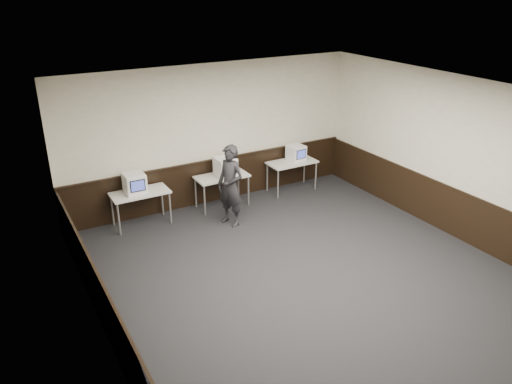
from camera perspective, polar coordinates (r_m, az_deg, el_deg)
floor at (r=8.88m, az=6.58°, el=-10.12°), size 8.00×8.00×0.00m
ceiling at (r=7.61m, az=7.70°, el=10.44°), size 8.00×8.00×0.00m
back_wall at (r=11.36m, az=-4.95°, el=6.51°), size 7.00×0.00×7.00m
left_wall at (r=6.82m, az=-17.54°, el=-6.53°), size 0.00×8.00×8.00m
right_wall at (r=10.46m, az=22.78°, el=3.25°), size 0.00×8.00×8.00m
wainscot_back at (r=11.70m, az=-4.72°, el=1.33°), size 6.98×0.04×1.00m
wainscot_left at (r=7.41m, az=-16.34°, el=-13.91°), size 0.04×7.98×1.00m
wainscot_right at (r=10.84m, az=21.82°, el=-2.22°), size 0.04×7.98×1.00m
wainscot_rail at (r=11.50m, az=-4.76°, el=3.70°), size 6.98×0.06×0.04m
desk_left at (r=10.70m, az=-13.11°, el=-0.36°), size 1.20×0.60×0.75m
desk_center at (r=11.32m, az=-3.93°, el=1.54°), size 1.20×0.60×0.75m
desk_right at (r=12.20m, az=4.13°, el=3.18°), size 1.20×0.60×0.75m
emac_left at (r=10.60m, az=-13.70°, el=0.99°), size 0.42×0.46×0.42m
emac_center at (r=11.21m, az=-3.51°, el=2.90°), size 0.43×0.47×0.43m
emac_right at (r=12.21m, az=4.61°, el=4.48°), size 0.41×0.43×0.38m
person at (r=10.40m, az=-2.94°, el=0.72°), size 0.63×0.75×1.75m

